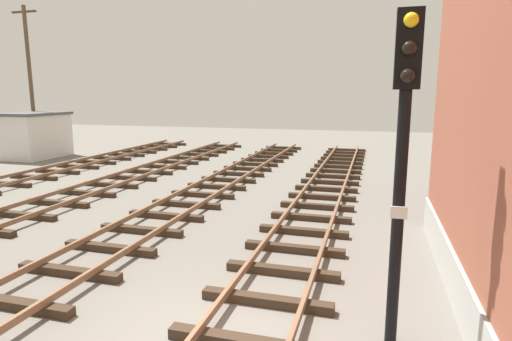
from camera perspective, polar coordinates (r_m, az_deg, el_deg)
name	(u,v)px	position (r m, az deg, el deg)	size (l,w,h in m)	color
track_near_building	(244,340)	(7.02, -1.58, -22.05)	(2.50, 48.43, 0.32)	#38281C
track_centre	(14,302)	(9.20, -30.02, -15.22)	(2.50, 48.43, 0.32)	#38281C
signal_mast	(403,143)	(6.46, 19.28, 3.55)	(0.36, 0.40, 5.05)	black
control_hut	(33,135)	(29.31, -27.98, 4.28)	(3.00, 3.80, 2.76)	silver
utility_pole_far	(30,78)	(31.18, -28.30, 10.96)	(1.80, 0.24, 9.33)	brown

